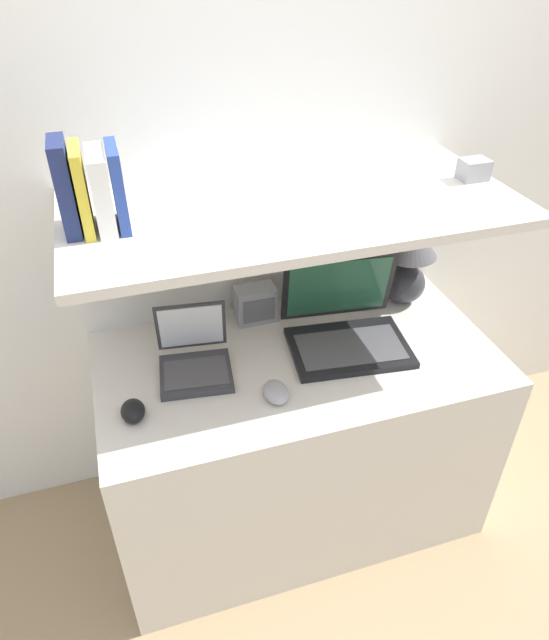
% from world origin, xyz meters
% --- Properties ---
extents(ground_plane, '(12.00, 12.00, 0.00)m').
position_xyz_m(ground_plane, '(0.00, 0.00, 0.00)').
color(ground_plane, '#9E8460').
extents(wall_back, '(6.00, 0.05, 2.40)m').
position_xyz_m(wall_back, '(0.00, 0.72, 1.20)').
color(wall_back, white).
rests_on(wall_back, ground_plane).
extents(desk, '(1.26, 0.65, 0.74)m').
position_xyz_m(desk, '(0.00, 0.33, 0.37)').
color(desk, silver).
rests_on(desk, ground_plane).
extents(back_riser, '(1.26, 0.04, 1.21)m').
position_xyz_m(back_riser, '(0.00, 0.67, 0.60)').
color(back_riser, white).
rests_on(back_riser, ground_plane).
extents(shelf, '(1.26, 0.59, 0.03)m').
position_xyz_m(shelf, '(0.00, 0.40, 1.22)').
color(shelf, silver).
rests_on(shelf, back_riser).
extents(table_lamp, '(0.19, 0.19, 0.31)m').
position_xyz_m(table_lamp, '(0.46, 0.53, 0.92)').
color(table_lamp, '#2D2D33').
rests_on(table_lamp, desk).
extents(laptop_large, '(0.41, 0.36, 0.27)m').
position_xyz_m(laptop_large, '(0.17, 0.37, 0.80)').
color(laptop_large, black).
rests_on(laptop_large, desk).
extents(laptop_small, '(0.24, 0.25, 0.20)m').
position_xyz_m(laptop_small, '(-0.32, 0.37, 0.79)').
color(laptop_small, '#333338').
rests_on(laptop_small, desk).
extents(computer_mouse, '(0.07, 0.10, 0.04)m').
position_xyz_m(computer_mouse, '(-0.12, 0.18, 0.76)').
color(computer_mouse, '#99999E').
rests_on(computer_mouse, desk).
extents(second_mouse, '(0.07, 0.09, 0.04)m').
position_xyz_m(second_mouse, '(-0.52, 0.22, 0.76)').
color(second_mouse, black).
rests_on(second_mouse, desk).
extents(router_box, '(0.14, 0.09, 0.12)m').
position_xyz_m(router_box, '(-0.07, 0.57, 0.80)').
color(router_box, gray).
rests_on(router_box, desk).
extents(book_navy, '(0.04, 0.12, 0.23)m').
position_xyz_m(book_navy, '(-0.58, 0.40, 1.35)').
color(book_navy, navy).
rests_on(book_navy, shelf).
extents(book_yellow, '(0.02, 0.14, 0.21)m').
position_xyz_m(book_yellow, '(-0.54, 0.40, 1.34)').
color(book_yellow, gold).
rests_on(book_yellow, shelf).
extents(book_white, '(0.04, 0.16, 0.19)m').
position_xyz_m(book_white, '(-0.50, 0.40, 1.33)').
color(book_white, silver).
rests_on(book_white, shelf).
extents(book_blue, '(0.03, 0.15, 0.20)m').
position_xyz_m(book_blue, '(-0.46, 0.40, 1.34)').
color(book_blue, '#284293').
rests_on(book_blue, shelf).
extents(shelf_gadget, '(0.08, 0.07, 0.06)m').
position_xyz_m(shelf_gadget, '(0.56, 0.40, 1.27)').
color(shelf_gadget, '#99999E').
rests_on(shelf_gadget, shelf).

